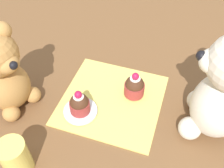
{
  "coord_description": "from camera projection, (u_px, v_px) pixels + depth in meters",
  "views": [
    {
      "loc": [
        0.37,
        0.12,
        0.48
      ],
      "look_at": [
        0.0,
        0.0,
        0.06
      ],
      "focal_mm": 42.0,
      "sensor_mm": 36.0,
      "label": 1
    }
  ],
  "objects": [
    {
      "name": "juice_glass",
      "position": [
        15.0,
        158.0,
        0.48
      ],
      "size": [
        0.05,
        0.05,
        0.08
      ],
      "primitive_type": "cylinder",
      "color": "#EADB66",
      "rests_on": "ground_plane"
    },
    {
      "name": "ground_plane",
      "position": [
        112.0,
        100.0,
        0.62
      ],
      "size": [
        4.0,
        4.0,
        0.0
      ],
      "primitive_type": "plane",
      "color": "brown"
    },
    {
      "name": "saucer_plate",
      "position": [
        81.0,
        111.0,
        0.59
      ],
      "size": [
        0.08,
        0.08,
        0.01
      ],
      "primitive_type": "cylinder",
      "color": "silver",
      "rests_on": "knitted_placemat"
    },
    {
      "name": "cupcake_near_cream_bear",
      "position": [
        134.0,
        86.0,
        0.61
      ],
      "size": [
        0.05,
        0.05,
        0.07
      ],
      "color": "#993333",
      "rests_on": "knitted_placemat"
    },
    {
      "name": "knitted_placemat",
      "position": [
        112.0,
        99.0,
        0.62
      ],
      "size": [
        0.23,
        0.23,
        0.01
      ],
      "primitive_type": "cube",
      "color": "#E0D166",
      "rests_on": "ground_plane"
    },
    {
      "name": "cupcake_near_tan_bear",
      "position": [
        79.0,
        104.0,
        0.57
      ],
      "size": [
        0.04,
        0.04,
        0.06
      ],
      "color": "#993333",
      "rests_on": "saucer_plate"
    },
    {
      "name": "teddy_bear_tan",
      "position": [
        3.0,
        73.0,
        0.54
      ],
      "size": [
        0.12,
        0.12,
        0.2
      ],
      "rotation": [
        0.0,
        0.0,
        2.86
      ],
      "color": "#B78447",
      "rests_on": "ground_plane"
    },
    {
      "name": "teddy_bear_cream",
      "position": [
        224.0,
        90.0,
        0.49
      ],
      "size": [
        0.13,
        0.13,
        0.25
      ],
      "rotation": [
        0.0,
        0.0,
        -0.1
      ],
      "color": "silver",
      "rests_on": "ground_plane"
    }
  ]
}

